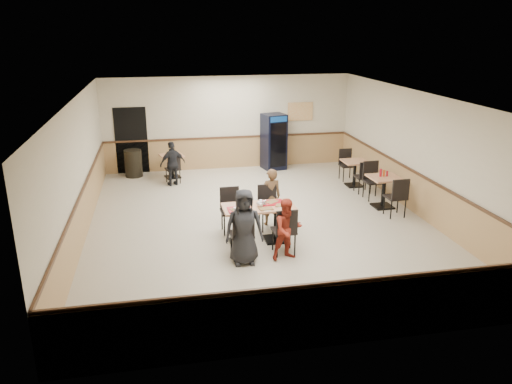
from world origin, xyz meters
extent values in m
plane|color=beige|center=(0.00, 0.00, 0.00)|extent=(10.00, 10.00, 0.00)
plane|color=silver|center=(0.00, 0.00, 3.00)|extent=(10.00, 10.00, 0.00)
plane|color=beige|center=(0.00, 5.00, 1.50)|extent=(8.00, 0.00, 8.00)
plane|color=beige|center=(0.00, -5.00, 1.50)|extent=(8.00, 0.00, 8.00)
plane|color=beige|center=(-4.00, 0.00, 1.50)|extent=(0.00, 10.00, 10.00)
plane|color=beige|center=(4.00, 0.00, 1.50)|extent=(0.00, 10.00, 10.00)
cube|color=tan|center=(0.00, 4.99, 0.50)|extent=(7.98, 0.03, 1.00)
cube|color=tan|center=(3.98, 0.00, 0.50)|extent=(0.03, 9.98, 1.00)
cube|color=#472B19|center=(0.00, 4.97, 1.03)|extent=(7.98, 0.04, 0.06)
cube|color=black|center=(-3.10, 4.98, 1.05)|extent=(1.00, 0.02, 2.10)
cube|color=orange|center=(2.40, 4.96, 1.80)|extent=(0.85, 0.02, 0.60)
cube|color=black|center=(-0.62, -1.11, 0.02)|extent=(0.50, 0.50, 0.04)
cylinder|color=black|center=(-0.62, -1.11, 0.42)|extent=(0.10, 0.10, 0.75)
cube|color=tan|center=(-0.62, -1.11, 0.80)|extent=(0.78, 0.78, 0.04)
cube|color=black|center=(0.15, -1.10, 0.02)|extent=(0.50, 0.50, 0.04)
cylinder|color=black|center=(0.15, -1.10, 0.42)|extent=(0.10, 0.10, 0.75)
cube|color=tan|center=(0.15, -1.10, 0.80)|extent=(0.78, 0.78, 0.04)
imported|color=black|center=(-0.71, -2.05, 0.77)|extent=(0.77, 0.52, 1.53)
imported|color=maroon|center=(0.17, -2.04, 0.64)|extent=(0.71, 0.60, 1.27)
imported|color=brown|center=(0.25, -0.16, 0.68)|extent=(0.53, 0.38, 1.37)
imported|color=black|center=(-1.89, 3.39, 0.66)|extent=(0.83, 0.56, 1.32)
cube|color=#B20B16|center=(-0.67, -1.24, 0.83)|extent=(0.50, 0.37, 0.02)
cube|color=#B20B16|center=(0.10, -0.97, 0.83)|extent=(0.50, 0.37, 0.02)
cylinder|color=silver|center=(-0.12, -1.32, 0.83)|extent=(0.25, 0.25, 0.01)
cube|color=#A86441|center=(-0.12, -1.32, 0.84)|extent=(0.30, 0.21, 0.02)
cylinder|color=silver|center=(0.26, -1.21, 0.83)|extent=(0.25, 0.25, 0.01)
cube|color=#A86441|center=(0.26, -1.21, 0.84)|extent=(0.34, 0.29, 0.02)
cylinder|color=silver|center=(0.10, -0.94, 0.83)|extent=(0.25, 0.25, 0.01)
cube|color=#A86441|center=(0.10, -0.94, 0.84)|extent=(0.34, 0.32, 0.02)
cylinder|color=silver|center=(-0.73, -1.24, 0.83)|extent=(0.25, 0.25, 0.01)
cube|color=#A86441|center=(-0.73, -1.24, 0.84)|extent=(0.33, 0.28, 0.02)
cylinder|color=white|center=(-0.56, -1.42, 0.88)|extent=(0.09, 0.09, 0.11)
cylinder|color=white|center=(-0.78, -1.39, 0.88)|extent=(0.09, 0.09, 0.11)
cylinder|color=white|center=(-0.51, -1.05, 0.88)|extent=(0.09, 0.09, 0.11)
cylinder|color=#A9AABC|center=(-0.18, -1.05, 0.89)|extent=(0.07, 0.07, 0.12)
cylinder|color=#A9AABC|center=(-0.10, -1.10, 0.89)|extent=(0.07, 0.07, 0.12)
cylinder|color=#A9AABC|center=(-0.19, -1.14, 0.89)|extent=(0.07, 0.07, 0.12)
ellipsoid|color=white|center=(-0.21, -1.13, 0.88)|extent=(0.17, 0.17, 0.11)
cube|color=black|center=(3.37, 0.42, 0.02)|extent=(0.51, 0.51, 0.04)
cylinder|color=black|center=(3.37, 0.42, 0.42)|extent=(0.10, 0.10, 0.74)
cube|color=tan|center=(3.37, 0.42, 0.80)|extent=(0.79, 0.79, 0.04)
cube|color=black|center=(3.33, 2.29, 0.02)|extent=(0.46, 0.46, 0.04)
cylinder|color=black|center=(3.33, 2.29, 0.38)|extent=(0.09, 0.09, 0.69)
cube|color=tan|center=(3.33, 2.29, 0.74)|extent=(0.72, 0.72, 0.04)
cylinder|color=#AC0C1E|center=(3.27, 0.47, 0.92)|extent=(0.06, 0.06, 0.20)
cylinder|color=#CE581B|center=(3.36, 0.47, 0.91)|extent=(0.06, 0.06, 0.17)
cylinder|color=#AC0C1E|center=(3.45, 0.47, 0.89)|extent=(0.05, 0.05, 0.14)
cube|color=black|center=(-1.89, 4.20, 0.02)|extent=(0.52, 0.52, 0.04)
cylinder|color=black|center=(-1.89, 4.20, 0.36)|extent=(0.09, 0.09, 0.65)
cube|color=tan|center=(-1.89, 4.20, 0.70)|extent=(0.82, 0.82, 0.04)
cube|color=black|center=(1.42, 4.60, 0.90)|extent=(0.82, 0.80, 1.81)
cube|color=black|center=(1.50, 4.27, 0.86)|extent=(0.54, 0.14, 1.43)
cube|color=navy|center=(1.50, 4.26, 1.69)|extent=(0.56, 0.15, 0.17)
cylinder|color=black|center=(-3.07, 4.55, 0.42)|extent=(0.54, 0.54, 0.85)
camera|label=1|loc=(-2.23, -10.92, 4.48)|focal=35.00mm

